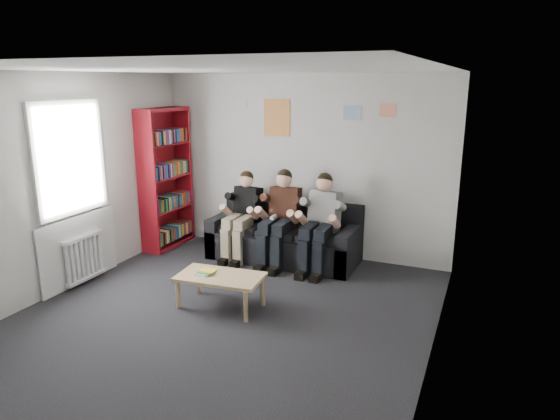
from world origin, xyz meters
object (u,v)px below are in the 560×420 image
Objects in this scene: person_middle at (279,219)px; bookshelf at (166,179)px; sofa at (285,239)px; coffee_table at (220,279)px; person_right at (320,224)px; person_left at (242,216)px.

bookshelf is at bearing 174.74° from person_middle.
sofa is 1.60× the size of person_middle.
bookshelf reaches higher than coffee_table.
sofa is 2.12m from bookshelf.
bookshelf is at bearing -172.49° from person_right.
person_left is at bearing 175.96° from person_middle.
sofa is 2.21× the size of coffee_table.
person_right reaches higher than coffee_table.
person_right is at bearing -0.63° from bookshelf.
person_right is at bearing 5.35° from person_left.
person_right is at bearing -18.34° from sofa.
person_middle is at bearing -1.03° from bookshelf.
person_middle reaches higher than sofa.
person_right is (0.61, 0.00, -0.00)m from person_middle.
person_left is 0.95× the size of person_middle.
person_middle reaches higher than person_left.
person_left is 1.22m from person_right.
person_middle reaches higher than person_right.
person_right is (2.57, -0.05, -0.42)m from bookshelf.
person_left is at bearing -1.58° from bookshelf.
person_left is (-0.55, 1.61, 0.30)m from coffee_table.
person_right reaches higher than sofa.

